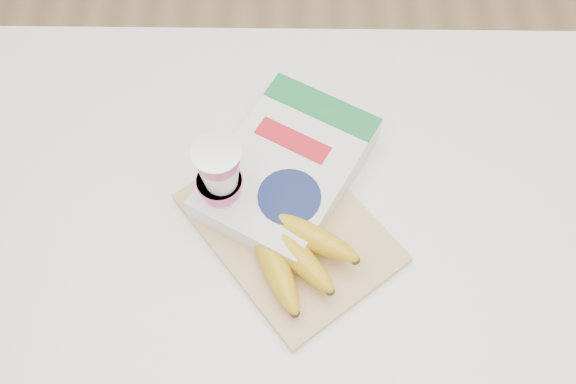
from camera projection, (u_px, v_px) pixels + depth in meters
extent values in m
plane|color=tan|center=(272.00, 366.00, 1.79)|extent=(4.00, 4.00, 0.00)
cube|color=white|center=(267.00, 314.00, 1.39)|extent=(1.20, 0.80, 0.90)
cube|color=#E5AF7E|center=(289.00, 228.00, 0.98)|extent=(0.37, 0.38, 0.02)
cube|color=#382816|center=(252.00, 208.00, 0.96)|extent=(0.06, 0.06, 0.03)
ellipsoid|color=gold|center=(273.00, 260.00, 0.93)|extent=(0.11, 0.18, 0.05)
sphere|color=#382816|center=(295.00, 313.00, 0.89)|extent=(0.01, 0.01, 0.01)
ellipsoid|color=gold|center=(291.00, 249.00, 0.93)|extent=(0.15, 0.16, 0.05)
sphere|color=#382816|center=(330.00, 291.00, 0.90)|extent=(0.01, 0.01, 0.01)
ellipsoid|color=gold|center=(304.00, 233.00, 0.93)|extent=(0.18, 0.12, 0.05)
sphere|color=#382816|center=(355.00, 260.00, 0.91)|extent=(0.01, 0.01, 0.01)
cylinder|color=silver|center=(216.00, 151.00, 0.85)|extent=(0.07, 0.07, 0.00)
cube|color=white|center=(287.00, 170.00, 1.01)|extent=(0.30, 0.34, 0.06)
cube|color=#1A7537|center=(322.00, 107.00, 1.03)|extent=(0.19, 0.14, 0.00)
cylinder|color=#14204E|center=(289.00, 197.00, 0.95)|extent=(0.13, 0.13, 0.00)
cube|color=red|center=(293.00, 140.00, 1.00)|extent=(0.12, 0.09, 0.00)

